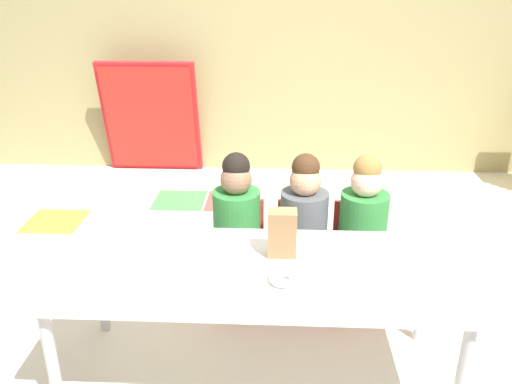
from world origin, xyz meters
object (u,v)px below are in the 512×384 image
at_px(craft_table, 257,276).
at_px(donut_powdered_on_plate, 283,278).
at_px(seated_child_far_right, 363,220).
at_px(paper_plate_near_edge, 283,283).
at_px(paper_bag_brown, 282,233).
at_px(seated_child_near_camera, 237,217).
at_px(folded_activity_table, 151,118).
at_px(seated_child_middle_seat, 304,218).
at_px(paper_plate_center_table, 235,249).

height_order(craft_table, donut_powdered_on_plate, donut_powdered_on_plate).
bearing_deg(seated_child_far_right, paper_plate_near_edge, -121.09).
height_order(craft_table, paper_plate_near_edge, paper_plate_near_edge).
relative_size(seated_child_far_right, paper_bag_brown, 4.17).
xyz_separation_m(paper_bag_brown, paper_plate_near_edge, (0.01, -0.24, -0.11)).
bearing_deg(craft_table, seated_child_near_camera, 103.11).
xyz_separation_m(craft_table, donut_powdered_on_plate, (0.12, -0.13, 0.07)).
xyz_separation_m(craft_table, seated_child_near_camera, (-0.14, 0.59, 0.00)).
bearing_deg(seated_child_near_camera, folded_activity_table, 114.86).
relative_size(seated_child_middle_seat, paper_bag_brown, 4.17).
bearing_deg(folded_activity_table, seated_child_near_camera, -65.14).
bearing_deg(seated_child_middle_seat, donut_powdered_on_plate, -99.00).
distance_m(seated_child_middle_seat, paper_plate_near_edge, 0.73).
bearing_deg(craft_table, seated_child_far_right, 47.03).
distance_m(folded_activity_table, donut_powdered_on_plate, 3.11).
height_order(paper_plate_center_table, donut_powdered_on_plate, donut_powdered_on_plate).
height_order(paper_plate_near_edge, donut_powdered_on_plate, donut_powdered_on_plate).
distance_m(seated_child_near_camera, paper_bag_brown, 0.56).
bearing_deg(craft_table, paper_bag_brown, 45.55).
bearing_deg(paper_bag_brown, paper_plate_near_edge, -88.45).
height_order(seated_child_far_right, paper_plate_near_edge, seated_child_far_right).
relative_size(paper_plate_near_edge, donut_powdered_on_plate, 1.47).
distance_m(craft_table, paper_bag_brown, 0.22).
relative_size(seated_child_far_right, paper_plate_center_table, 5.10).
distance_m(seated_child_middle_seat, donut_powdered_on_plate, 0.74).
distance_m(paper_plate_center_table, donut_powdered_on_plate, 0.36).
bearing_deg(donut_powdered_on_plate, seated_child_near_camera, 109.27).
height_order(craft_table, paper_plate_center_table, paper_plate_center_table).
relative_size(folded_activity_table, paper_plate_center_table, 6.04).
distance_m(seated_child_near_camera, seated_child_middle_seat, 0.37).
height_order(folded_activity_table, donut_powdered_on_plate, folded_activity_table).
distance_m(seated_child_far_right, paper_bag_brown, 0.67).
xyz_separation_m(seated_child_near_camera, donut_powdered_on_plate, (0.25, -0.72, 0.07)).
relative_size(seated_child_middle_seat, donut_powdered_on_plate, 7.50).
xyz_separation_m(craft_table, paper_bag_brown, (0.11, 0.11, 0.16)).
relative_size(craft_table, folded_activity_table, 1.69).
relative_size(seated_child_far_right, paper_plate_near_edge, 5.10).
bearing_deg(folded_activity_table, paper_plate_center_table, -68.45).
distance_m(seated_child_far_right, folded_activity_table, 2.71).
xyz_separation_m(seated_child_far_right, paper_bag_brown, (-0.44, -0.48, 0.16)).
distance_m(seated_child_far_right, paper_plate_center_table, 0.80).
height_order(craft_table, folded_activity_table, folded_activity_table).
height_order(seated_child_near_camera, paper_plate_near_edge, seated_child_near_camera).
relative_size(paper_bag_brown, paper_plate_center_table, 1.22).
xyz_separation_m(seated_child_middle_seat, donut_powdered_on_plate, (-0.11, -0.72, 0.07)).
bearing_deg(paper_bag_brown, craft_table, -134.45).
xyz_separation_m(seated_child_far_right, paper_plate_near_edge, (-0.44, -0.72, 0.05)).
relative_size(seated_child_middle_seat, folded_activity_table, 0.84).
bearing_deg(folded_activity_table, paper_bag_brown, -64.72).
distance_m(seated_child_near_camera, seated_child_far_right, 0.69).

